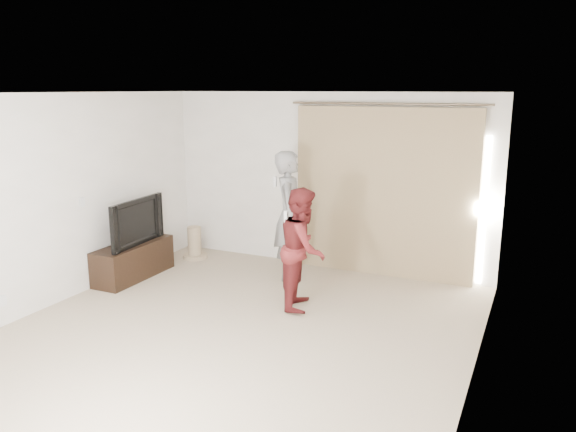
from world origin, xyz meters
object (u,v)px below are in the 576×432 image
object	(u,v)px
tv_console	(134,260)
person_woman	(303,248)
tv	(131,221)
person_man	(290,215)

from	to	relation	value
tv_console	person_woman	size ratio (longest dim) A/B	0.87
tv	person_man	bearing A→B (deg)	-68.40
person_man	person_woman	distance (m)	1.12
tv	person_man	xyz separation A→B (m)	(2.02, 0.94, 0.08)
tv	person_woman	xyz separation A→B (m)	(2.62, 0.01, -0.08)
tv	person_woman	size ratio (longest dim) A/B	0.76
tv	person_man	distance (m)	2.23
tv_console	person_woman	world-z (taller)	person_woman
tv_console	person_woman	xyz separation A→B (m)	(2.62, 0.01, 0.50)
tv_console	person_woman	distance (m)	2.67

